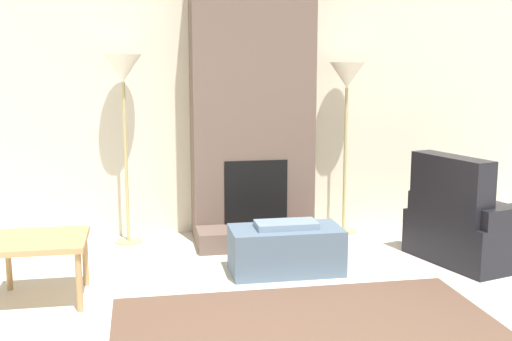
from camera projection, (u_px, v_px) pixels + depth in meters
The scene contains 8 objects.
wall_back at pixel (247, 98), 6.21m from camera, with size 7.09×0.06×2.60m, color beige.
fireplace at pixel (252, 107), 5.95m from camera, with size 1.12×0.81×2.60m.
ottoman at pixel (286, 249), 5.06m from camera, with size 0.88×0.44×0.41m.
armchair at pixel (476, 228), 5.39m from camera, with size 1.20×1.16×0.90m.
side_table at pixel (41, 246), 4.44m from camera, with size 0.62×0.60×0.45m.
floor_lamp_left at pixel (123, 80), 5.69m from camera, with size 0.33×0.33×1.71m.
floor_lamp_right at pixel (347, 85), 6.06m from camera, with size 0.33×0.33×1.65m.
area_rug at pixel (304, 322), 4.11m from camera, with size 2.44×1.23×0.01m, color brown.
Camera 1 is at (-1.04, -2.78, 1.66)m, focal length 45.00 mm.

